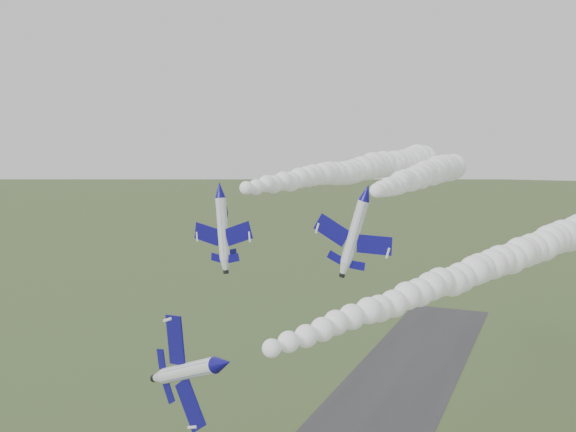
% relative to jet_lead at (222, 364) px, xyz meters
% --- Properties ---
extents(jet_lead, '(7.37, 12.59, 10.09)m').
position_rel_jet_lead_xyz_m(jet_lead, '(0.00, 0.00, 0.00)').
color(jet_lead, white).
extents(smoke_trail_jet_lead, '(31.28, 66.25, 5.08)m').
position_rel_jet_lead_xyz_m(smoke_trail_jet_lead, '(15.98, 34.57, 2.72)').
color(smoke_trail_jet_lead, white).
extents(jet_pair_left, '(9.90, 11.60, 2.93)m').
position_rel_jet_lead_xyz_m(jet_pair_left, '(-13.41, 23.79, 13.21)').
color(jet_pair_left, white).
extents(smoke_trail_jet_pair_left, '(20.28, 60.09, 5.53)m').
position_rel_jet_lead_xyz_m(smoke_trail_jet_pair_left, '(-5.87, 55.66, 14.64)').
color(smoke_trail_jet_pair_left, white).
extents(jet_pair_right, '(9.13, 11.40, 3.55)m').
position_rel_jet_lead_xyz_m(jet_pair_right, '(5.86, 23.57, 13.43)').
color(jet_pair_right, white).
extents(smoke_trail_jet_pair_right, '(5.63, 56.31, 5.04)m').
position_rel_jet_lead_xyz_m(smoke_trail_jet_pair_right, '(6.19, 54.26, 14.10)').
color(smoke_trail_jet_pair_right, white).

